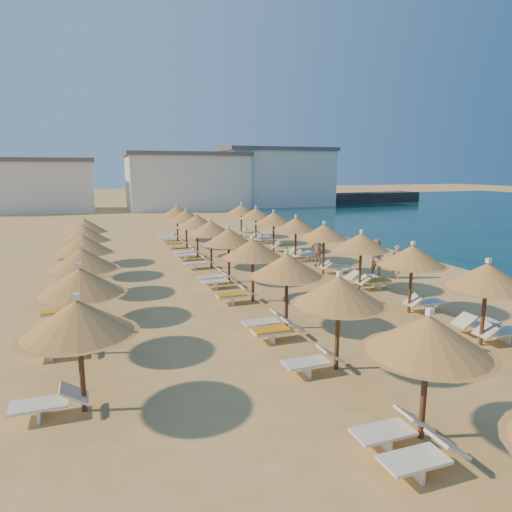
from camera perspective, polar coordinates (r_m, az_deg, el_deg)
name	(u,v)px	position (r m, az deg, el deg)	size (l,w,h in m)	color
ground	(325,304)	(18.34, 8.67, -5.93)	(220.00, 220.00, 0.00)	#E4A364
jetty	(336,199)	(70.11, 10.01, 7.06)	(30.00, 4.00, 1.50)	black
hotel_blocks	(179,180)	(61.92, -9.64, 9.31)	(47.64, 11.13, 8.10)	white
parasol_row_east	(341,237)	(21.58, 10.62, 2.31)	(2.55, 32.77, 2.69)	brown
parasol_row_west	(240,243)	(19.56, -2.05, 1.61)	(2.55, 32.77, 2.69)	brown
parasol_row_inland	(83,252)	(18.66, -20.83, 0.45)	(2.55, 19.34, 2.69)	brown
loungers	(258,282)	(20.09, 0.28, -3.29)	(14.25, 30.84, 0.66)	silver
beachgoer_b	(377,259)	(22.76, 14.87, -0.38)	(0.93, 0.73, 1.92)	tan
beachgoer_c	(318,252)	(25.13, 7.72, 0.56)	(0.94, 0.39, 1.60)	tan
beachgoer_a	(397,262)	(23.11, 17.16, -0.70)	(0.60, 0.39, 1.63)	tan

